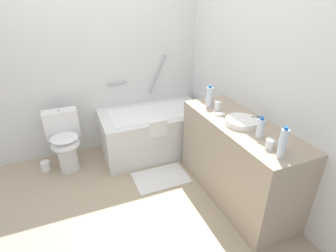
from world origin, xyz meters
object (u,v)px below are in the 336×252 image
(drinking_glass_3, at_px, (282,145))
(drinking_glass_2, at_px, (270,144))
(toilet_paper_roll, at_px, (46,166))
(bathtub, at_px, (154,130))
(soap_dish, at_px, (220,114))
(water_bottle_2, at_px, (260,128))
(water_bottle_1, at_px, (209,97))
(drinking_glass_0, at_px, (208,99))
(sink_basin, at_px, (242,122))
(drinking_glass_1, at_px, (218,106))
(toilet, at_px, (65,140))
(water_bottle_0, at_px, (283,143))
(bath_mat, at_px, (161,178))
(sink_faucet, at_px, (258,118))

(drinking_glass_3, bearing_deg, drinking_glass_2, 141.25)
(drinking_glass_3, height_order, toilet_paper_roll, drinking_glass_3)
(bathtub, bearing_deg, drinking_glass_2, -76.28)
(soap_dish, bearing_deg, water_bottle_2, -83.40)
(water_bottle_1, distance_m, toilet_paper_roll, 2.17)
(drinking_glass_0, bearing_deg, water_bottle_2, -89.96)
(sink_basin, bearing_deg, drinking_glass_1, 95.56)
(bathtub, distance_m, drinking_glass_2, 1.79)
(water_bottle_2, bearing_deg, sink_basin, 87.05)
(drinking_glass_0, xyz_separation_m, soap_dish, (-0.06, -0.35, -0.03))
(toilet, bearing_deg, soap_dish, 56.31)
(water_bottle_0, distance_m, drinking_glass_2, 0.15)
(bathtub, height_order, toilet, bathtub)
(water_bottle_0, distance_m, toilet_paper_roll, 2.73)
(water_bottle_1, distance_m, drinking_glass_2, 0.95)
(bathtub, distance_m, bath_mat, 0.72)
(drinking_glass_3, bearing_deg, water_bottle_2, 94.76)
(drinking_glass_0, bearing_deg, drinking_glass_3, -88.94)
(sink_basin, height_order, water_bottle_2, water_bottle_2)
(toilet, distance_m, bath_mat, 1.25)
(sink_faucet, bearing_deg, drinking_glass_1, 120.91)
(water_bottle_0, distance_m, water_bottle_1, 1.08)
(sink_basin, height_order, toilet_paper_roll, sink_basin)
(bathtub, distance_m, toilet, 1.15)
(water_bottle_0, height_order, toilet_paper_roll, water_bottle_0)
(toilet, relative_size, bath_mat, 1.17)
(water_bottle_2, xyz_separation_m, drinking_glass_3, (0.02, -0.24, -0.04))
(sink_basin, height_order, water_bottle_1, water_bottle_1)
(water_bottle_0, bearing_deg, bath_mat, 115.40)
(bathtub, distance_m, water_bottle_1, 1.04)
(toilet, relative_size, drinking_glass_2, 8.99)
(water_bottle_1, xyz_separation_m, toilet_paper_roll, (-1.82, 0.75, -0.91))
(water_bottle_0, distance_m, water_bottle_2, 0.32)
(sink_faucet, bearing_deg, toilet, 145.64)
(drinking_glass_3, xyz_separation_m, toilet_paper_roll, (-1.89, 1.75, -0.85))
(water_bottle_1, relative_size, drinking_glass_1, 2.33)
(water_bottle_1, xyz_separation_m, drinking_glass_2, (0.00, -0.95, -0.07))
(drinking_glass_1, height_order, soap_dish, drinking_glass_1)
(drinking_glass_2, bearing_deg, water_bottle_1, 90.03)
(bathtub, height_order, sink_faucet, bathtub)
(water_bottle_0, relative_size, bath_mat, 0.41)
(sink_basin, xyz_separation_m, bath_mat, (-0.61, 0.56, -0.88))
(water_bottle_2, bearing_deg, drinking_glass_3, -85.24)
(bathtub, bearing_deg, bath_mat, -103.29)
(bath_mat, bearing_deg, drinking_glass_2, -61.41)
(water_bottle_2, relative_size, drinking_glass_2, 2.34)
(sink_basin, height_order, bath_mat, sink_basin)
(toilet, xyz_separation_m, bath_mat, (0.99, -0.66, -0.38))
(water_bottle_1, bearing_deg, bathtub, 120.06)
(water_bottle_0, height_order, drinking_glass_1, water_bottle_0)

